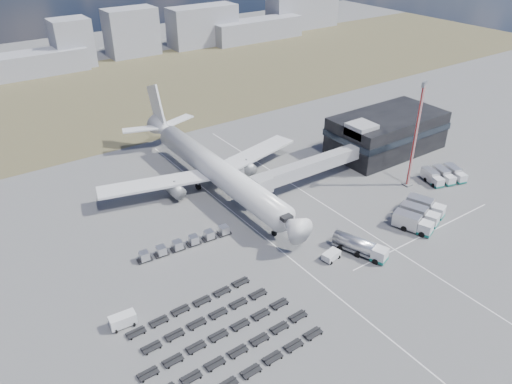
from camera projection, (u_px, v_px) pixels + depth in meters
ground at (303, 258)px, 92.60m from camera, size 420.00×420.00×0.00m
grass_strip at (98, 97)px, 170.85m from camera, size 420.00×90.00×0.01m
lane_markings at (331, 233)px, 99.57m from camera, size 47.12×110.00×0.01m
terminal at (386, 132)px, 130.71m from camera, size 30.40×16.40×11.00m
jet_bridge at (301, 170)px, 112.49m from camera, size 30.30×3.80×7.05m
airliner at (213, 168)px, 112.99m from camera, size 51.59×64.53×17.62m
skyline at (49, 48)px, 195.85m from camera, size 314.11×20.42×22.22m
fuel_tanker at (360, 246)px, 92.91m from camera, size 6.01×10.72×3.37m
pushback_tug at (331, 256)px, 91.89m from camera, size 3.81×2.59×1.55m
utility_van at (123, 321)px, 77.06m from camera, size 4.19×2.12×2.19m
catering_truck at (236, 170)px, 120.16m from camera, size 5.33×7.47×3.17m
service_trucks_near at (419, 214)px, 102.47m from camera, size 12.43×10.91×3.16m
service_trucks_far at (444, 175)px, 118.06m from camera, size 10.07×8.64×2.62m
uld_row at (186, 243)px, 95.01m from camera, size 19.26×2.90×1.74m
baggage_dollies at (220, 337)px, 75.18m from camera, size 27.74×18.72×0.71m
floodlight_mast at (416, 136)px, 110.66m from camera, size 2.35×1.92×24.90m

